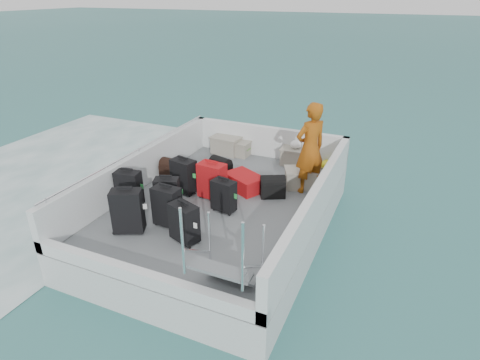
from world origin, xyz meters
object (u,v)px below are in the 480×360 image
(crate_2, at_px, (295,157))
(passenger, at_px, (310,148))
(crate_3, at_px, (301,179))
(suitcase_0, at_px, (128,212))
(suitcase_3, at_px, (167,207))
(crate_0, at_px, (227,146))
(suitcase_6, at_px, (184,223))
(suitcase_7, at_px, (224,196))
(suitcase_8, at_px, (244,182))
(suitcase_4, at_px, (167,195))
(crate_1, at_px, (238,149))
(suitcase_5, at_px, (212,181))
(suitcase_2, at_px, (184,176))
(suitcase_1, at_px, (129,189))

(crate_2, relative_size, passenger, 0.34)
(crate_3, height_order, passenger, passenger)
(suitcase_0, height_order, crate_2, suitcase_0)
(suitcase_3, relative_size, crate_0, 1.07)
(suitcase_3, relative_size, suitcase_6, 1.09)
(suitcase_7, height_order, crate_2, suitcase_7)
(suitcase_3, bearing_deg, passenger, 53.88)
(suitcase_7, relative_size, passenger, 0.33)
(suitcase_7, xyz_separation_m, crate_0, (-1.13, 2.48, -0.10))
(crate_2, bearing_deg, suitcase_8, -109.37)
(suitcase_4, bearing_deg, crate_1, 67.15)
(suitcase_7, bearing_deg, suitcase_5, 148.37)
(suitcase_0, bearing_deg, suitcase_6, -17.08)
(suitcase_7, bearing_deg, suitcase_8, 100.46)
(suitcase_4, xyz_separation_m, crate_0, (-0.23, 2.85, -0.11))
(passenger, bearing_deg, suitcase_7, -0.94)
(suitcase_4, height_order, suitcase_5, suitcase_5)
(suitcase_3, height_order, passenger, passenger)
(suitcase_2, distance_m, suitcase_4, 0.74)
(suitcase_1, distance_m, passenger, 3.33)
(crate_0, xyz_separation_m, passenger, (2.24, -1.13, 0.67))
(suitcase_3, bearing_deg, suitcase_4, 126.22)
(crate_0, bearing_deg, suitcase_4, -85.30)
(suitcase_1, height_order, crate_3, suitcase_1)
(suitcase_6, height_order, crate_1, suitcase_6)
(suitcase_5, height_order, crate_0, suitcase_5)
(suitcase_5, bearing_deg, passenger, 39.17)
(suitcase_3, height_order, suitcase_8, suitcase_3)
(suitcase_7, bearing_deg, crate_2, 87.58)
(crate_1, xyz_separation_m, crate_2, (1.37, 0.00, 0.02))
(suitcase_0, relative_size, suitcase_5, 1.08)
(suitcase_6, xyz_separation_m, crate_3, (1.10, 2.51, -0.13))
(crate_3, xyz_separation_m, passenger, (0.16, -0.09, 0.69))
(crate_0, bearing_deg, suitcase_6, -74.47)
(crate_1, height_order, passenger, passenger)
(crate_0, height_order, crate_3, crate_0)
(suitcase_6, bearing_deg, suitcase_4, 157.71)
(suitcase_2, height_order, suitcase_7, suitcase_2)
(crate_1, bearing_deg, suitcase_8, -62.04)
(passenger, bearing_deg, crate_1, -81.44)
(suitcase_4, distance_m, suitcase_5, 0.88)
(suitcase_6, relative_size, crate_0, 0.98)
(suitcase_7, bearing_deg, crate_1, 118.33)
(suitcase_0, bearing_deg, suitcase_2, 62.02)
(suitcase_8, distance_m, crate_1, 1.75)
(suitcase_6, bearing_deg, passenger, 82.79)
(suitcase_4, relative_size, crate_0, 0.96)
(suitcase_7, relative_size, suitcase_8, 0.77)
(suitcase_4, distance_m, crate_1, 2.86)
(crate_1, bearing_deg, passenger, -30.04)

